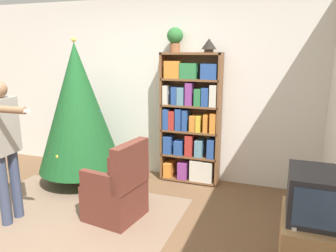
{
  "coord_description": "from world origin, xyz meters",
  "views": [
    {
      "loc": [
        1.84,
        -2.43,
        1.9
      ],
      "look_at": [
        0.64,
        0.93,
        1.05
      ],
      "focal_mm": 35.0,
      "sensor_mm": 36.0,
      "label": 1
    }
  ],
  "objects_px": {
    "bookshelf": "(191,120)",
    "christmas_tree": "(78,108)",
    "television": "(313,195)",
    "standing_person": "(5,141)",
    "potted_plant": "(175,38)",
    "table_lamp": "(209,44)",
    "armchair": "(118,192)"
  },
  "relations": [
    {
      "from": "table_lamp",
      "to": "potted_plant",
      "type": "bearing_deg",
      "value": 180.0
    },
    {
      "from": "television",
      "to": "standing_person",
      "type": "distance_m",
      "value": 3.07
    },
    {
      "from": "armchair",
      "to": "table_lamp",
      "type": "distance_m",
      "value": 2.21
    },
    {
      "from": "television",
      "to": "standing_person",
      "type": "bearing_deg",
      "value": -177.3
    },
    {
      "from": "television",
      "to": "standing_person",
      "type": "relative_size",
      "value": 0.33
    },
    {
      "from": "bookshelf",
      "to": "armchair",
      "type": "bearing_deg",
      "value": -110.15
    },
    {
      "from": "christmas_tree",
      "to": "table_lamp",
      "type": "bearing_deg",
      "value": 18.43
    },
    {
      "from": "bookshelf",
      "to": "table_lamp",
      "type": "distance_m",
      "value": 1.06
    },
    {
      "from": "armchair",
      "to": "potted_plant",
      "type": "relative_size",
      "value": 2.8
    },
    {
      "from": "table_lamp",
      "to": "armchair",
      "type": "bearing_deg",
      "value": -118.26
    },
    {
      "from": "standing_person",
      "to": "potted_plant",
      "type": "distance_m",
      "value": 2.47
    },
    {
      "from": "bookshelf",
      "to": "christmas_tree",
      "type": "xyz_separation_m",
      "value": [
        -1.47,
        -0.56,
        0.18
      ]
    },
    {
      "from": "television",
      "to": "bookshelf",
      "type": "bearing_deg",
      "value": 132.78
    },
    {
      "from": "standing_person",
      "to": "christmas_tree",
      "type": "bearing_deg",
      "value": 172.39
    },
    {
      "from": "television",
      "to": "armchair",
      "type": "relative_size",
      "value": 0.57
    },
    {
      "from": "christmas_tree",
      "to": "table_lamp",
      "type": "xyz_separation_m",
      "value": [
        1.69,
        0.56,
        0.85
      ]
    },
    {
      "from": "table_lamp",
      "to": "standing_person",
      "type": "bearing_deg",
      "value": -135.48
    },
    {
      "from": "television",
      "to": "standing_person",
      "type": "height_order",
      "value": "standing_person"
    },
    {
      "from": "potted_plant",
      "to": "television",
      "type": "bearing_deg",
      "value": -43.06
    },
    {
      "from": "table_lamp",
      "to": "bookshelf",
      "type": "bearing_deg",
      "value": -177.99
    },
    {
      "from": "christmas_tree",
      "to": "standing_person",
      "type": "distance_m",
      "value": 1.22
    },
    {
      "from": "standing_person",
      "to": "potted_plant",
      "type": "relative_size",
      "value": 4.81
    },
    {
      "from": "christmas_tree",
      "to": "armchair",
      "type": "distance_m",
      "value": 1.46
    },
    {
      "from": "christmas_tree",
      "to": "armchair",
      "type": "height_order",
      "value": "christmas_tree"
    },
    {
      "from": "bookshelf",
      "to": "television",
      "type": "bearing_deg",
      "value": -47.22
    },
    {
      "from": "christmas_tree",
      "to": "potted_plant",
      "type": "bearing_deg",
      "value": 24.75
    },
    {
      "from": "standing_person",
      "to": "armchair",
      "type": "bearing_deg",
      "value": 109.63
    },
    {
      "from": "bookshelf",
      "to": "television",
      "type": "height_order",
      "value": "bookshelf"
    },
    {
      "from": "bookshelf",
      "to": "television",
      "type": "xyz_separation_m",
      "value": [
        1.49,
        -1.61,
        -0.18
      ]
    },
    {
      "from": "bookshelf",
      "to": "christmas_tree",
      "type": "relative_size",
      "value": 0.9
    },
    {
      "from": "television",
      "to": "christmas_tree",
      "type": "xyz_separation_m",
      "value": [
        -2.96,
        1.06,
        0.37
      ]
    },
    {
      "from": "bookshelf",
      "to": "standing_person",
      "type": "relative_size",
      "value": 1.17
    }
  ]
}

